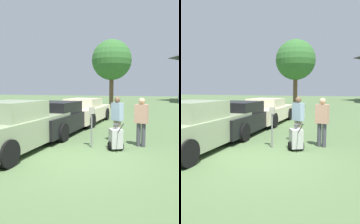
{
  "view_description": "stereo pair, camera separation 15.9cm",
  "coord_description": "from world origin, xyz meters",
  "views": [
    {
      "loc": [
        2.22,
        -5.43,
        1.93
      ],
      "look_at": [
        -0.58,
        2.13,
        1.1
      ],
      "focal_mm": 35.0,
      "sensor_mm": 36.0,
      "label": 1
    },
    {
      "loc": [
        2.37,
        -5.38,
        1.93
      ],
      "look_at": [
        -0.58,
        2.13,
        1.1
      ],
      "focal_mm": 35.0,
      "sensor_mm": 36.0,
      "label": 2
    }
  ],
  "objects": [
    {
      "name": "ground_plane",
      "position": [
        0.0,
        0.0,
        0.0
      ],
      "size": [
        120.0,
        120.0,
        0.0
      ],
      "primitive_type": "plane",
      "color": "#4C663D"
    },
    {
      "name": "parked_car_sage",
      "position": [
        -2.42,
        0.17,
        0.73
      ],
      "size": [
        2.11,
        4.72,
        1.57
      ],
      "rotation": [
        0.0,
        0.0,
        0.03
      ],
      "color": "gray",
      "rests_on": "ground_plane"
    },
    {
      "name": "parked_car_black",
      "position": [
        -2.42,
        3.08,
        0.66
      ],
      "size": [
        2.15,
        4.74,
        1.4
      ],
      "rotation": [
        0.0,
        0.0,
        0.03
      ],
      "color": "black",
      "rests_on": "ground_plane"
    },
    {
      "name": "parked_car_cream",
      "position": [
        -2.42,
        6.31,
        0.68
      ],
      "size": [
        2.16,
        4.93,
        1.42
      ],
      "rotation": [
        0.0,
        0.0,
        0.03
      ],
      "color": "beige",
      "rests_on": "ground_plane"
    },
    {
      "name": "parking_meter",
      "position": [
        -0.19,
        1.28,
        0.95
      ],
      "size": [
        0.18,
        0.09,
        1.36
      ],
      "color": "slate",
      "rests_on": "ground_plane"
    },
    {
      "name": "person_worker",
      "position": [
        0.43,
        2.3,
        0.95
      ],
      "size": [
        0.47,
        0.4,
        1.67
      ],
      "rotation": [
        0.0,
        0.0,
        2.63
      ],
      "color": "gray",
      "rests_on": "ground_plane"
    },
    {
      "name": "person_supervisor",
      "position": [
        1.33,
        2.0,
        0.94
      ],
      "size": [
        0.45,
        0.3,
        1.66
      ],
      "rotation": [
        0.0,
        0.0,
        2.95
      ],
      "color": "#3F3F47",
      "rests_on": "ground_plane"
    },
    {
      "name": "equipment_cart",
      "position": [
        0.63,
        1.27,
        0.39
      ],
      "size": [
        0.67,
        0.95,
        1.0
      ],
      "rotation": [
        0.0,
        0.0,
        0.53
      ],
      "color": "#B2B2AD",
      "rests_on": "ground_plane"
    },
    {
      "name": "shade_tree",
      "position": [
        -3.61,
        16.92,
        4.94
      ],
      "size": [
        4.12,
        4.12,
        7.04
      ],
      "color": "brown",
      "rests_on": "ground_plane"
    }
  ]
}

